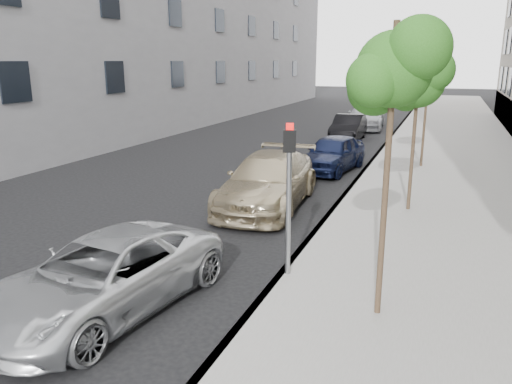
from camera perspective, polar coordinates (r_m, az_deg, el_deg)
The scene contains 12 objects.
ground at distance 8.65m, azimuth -10.12°, elevation -15.00°, with size 160.00×160.00×0.00m, color black.
sidewalk at distance 30.67m, azimuth 21.33°, elevation 5.92°, with size 6.40×72.00×0.14m, color gray.
curb at distance 30.80m, azimuth 15.49°, elevation 6.43°, with size 0.15×72.00×0.14m, color #9E9B93.
tree_near at distance 7.92m, azimuth 15.66°, elevation 13.26°, with size 1.54×1.34×4.76m.
tree_mid at distance 14.41m, azimuth 18.17°, elevation 11.94°, with size 1.75×1.55×4.46m.
tree_far at distance 20.90m, azimuth 19.23°, elevation 12.87°, with size 1.62×1.42×4.52m.
signal_pole at distance 9.53m, azimuth 3.78°, elevation 1.15°, with size 0.28×0.24×3.00m.
minivan at distance 9.15m, azimuth -16.85°, elevation -9.10°, with size 2.19×4.74×1.32m, color #BCBEC1.
suv at distance 14.91m, azimuth 1.40°, elevation 1.27°, with size 2.19×5.39×1.56m, color tan.
sedan_blue at distance 20.03m, azimuth 8.73°, elevation 4.40°, with size 1.68×4.19×1.43m, color black.
sedan_black at distance 28.05m, azimuth 10.52°, elevation 7.24°, with size 1.48×4.25×1.40m, color black.
sedan_rear at distance 33.36m, azimuth 12.47°, elevation 8.47°, with size 2.22×5.45×1.58m, color #9B9DA2.
Camera 1 is at (4.00, -6.38, 4.27)m, focal length 35.00 mm.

